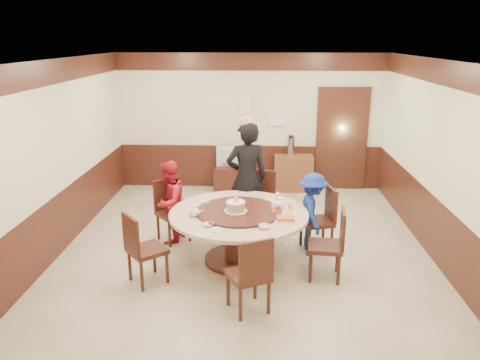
{
  "coord_description": "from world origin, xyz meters",
  "views": [
    {
      "loc": [
        0.22,
        -6.65,
        3.1
      ],
      "look_at": [
        -0.07,
        -0.13,
        1.1
      ],
      "focal_mm": 35.0,
      "sensor_mm": 36.0,
      "label": 1
    }
  ],
  "objects_px": {
    "person_red": "(169,202)",
    "tv_stand": "(235,178)",
    "banquet_table": "(239,227)",
    "birthday_cake": "(236,206)",
    "side_cabinet": "(293,173)",
    "person_blue": "(312,211)",
    "television": "(234,157)",
    "shrimp_platter": "(286,219)",
    "thermos": "(291,147)",
    "person_standing": "(247,178)"
  },
  "relations": [
    {
      "from": "banquet_table",
      "to": "television",
      "type": "xyz_separation_m",
      "value": [
        -0.24,
        3.28,
        0.18
      ]
    },
    {
      "from": "person_red",
      "to": "tv_stand",
      "type": "xyz_separation_m",
      "value": [
        0.86,
        2.63,
        -0.4
      ]
    },
    {
      "from": "birthday_cake",
      "to": "side_cabinet",
      "type": "height_order",
      "value": "birthday_cake"
    },
    {
      "from": "person_red",
      "to": "shrimp_platter",
      "type": "xyz_separation_m",
      "value": [
        1.75,
        -0.95,
        0.13
      ]
    },
    {
      "from": "birthday_cake",
      "to": "side_cabinet",
      "type": "xyz_separation_m",
      "value": [
        1.03,
        3.36,
        -0.48
      ]
    },
    {
      "from": "banquet_table",
      "to": "person_standing",
      "type": "distance_m",
      "value": 1.15
    },
    {
      "from": "person_red",
      "to": "side_cabinet",
      "type": "xyz_separation_m",
      "value": [
        2.1,
        2.66,
        -0.28
      ]
    },
    {
      "from": "tv_stand",
      "to": "television",
      "type": "distance_m",
      "value": 0.47
    },
    {
      "from": "shrimp_platter",
      "to": "person_blue",
      "type": "bearing_deg",
      "value": 60.67
    },
    {
      "from": "banquet_table",
      "to": "television",
      "type": "height_order",
      "value": "television"
    },
    {
      "from": "person_standing",
      "to": "person_blue",
      "type": "relative_size",
      "value": 1.55
    },
    {
      "from": "shrimp_platter",
      "to": "television",
      "type": "xyz_separation_m",
      "value": [
        -0.88,
        3.59,
        -0.06
      ]
    },
    {
      "from": "shrimp_platter",
      "to": "television",
      "type": "bearing_deg",
      "value": 103.86
    },
    {
      "from": "person_blue",
      "to": "television",
      "type": "bearing_deg",
      "value": 22.3
    },
    {
      "from": "television",
      "to": "side_cabinet",
      "type": "relative_size",
      "value": 0.94
    },
    {
      "from": "television",
      "to": "thermos",
      "type": "height_order",
      "value": "thermos"
    },
    {
      "from": "person_red",
      "to": "person_blue",
      "type": "relative_size",
      "value": 1.1
    },
    {
      "from": "banquet_table",
      "to": "birthday_cake",
      "type": "bearing_deg",
      "value": -129.99
    },
    {
      "from": "shrimp_platter",
      "to": "side_cabinet",
      "type": "height_order",
      "value": "shrimp_platter"
    },
    {
      "from": "person_standing",
      "to": "thermos",
      "type": "distance_m",
      "value": 2.38
    },
    {
      "from": "television",
      "to": "side_cabinet",
      "type": "height_order",
      "value": "television"
    },
    {
      "from": "side_cabinet",
      "to": "thermos",
      "type": "relative_size",
      "value": 2.11
    },
    {
      "from": "side_cabinet",
      "to": "thermos",
      "type": "height_order",
      "value": "thermos"
    },
    {
      "from": "television",
      "to": "banquet_table",
      "type": "bearing_deg",
      "value": 90.93
    },
    {
      "from": "person_blue",
      "to": "tv_stand",
      "type": "bearing_deg",
      "value": 22.3
    },
    {
      "from": "person_red",
      "to": "side_cabinet",
      "type": "bearing_deg",
      "value": 157.34
    },
    {
      "from": "person_red",
      "to": "tv_stand",
      "type": "relative_size",
      "value": 1.53
    },
    {
      "from": "birthday_cake",
      "to": "tv_stand",
      "type": "height_order",
      "value": "birthday_cake"
    },
    {
      "from": "person_red",
      "to": "person_blue",
      "type": "bearing_deg",
      "value": 101.3
    },
    {
      "from": "person_standing",
      "to": "shrimp_platter",
      "type": "relative_size",
      "value": 6.15
    },
    {
      "from": "birthday_cake",
      "to": "side_cabinet",
      "type": "relative_size",
      "value": 0.4
    },
    {
      "from": "person_red",
      "to": "birthday_cake",
      "type": "relative_size",
      "value": 4.03
    },
    {
      "from": "person_red",
      "to": "person_standing",
      "type": "bearing_deg",
      "value": 125.58
    },
    {
      "from": "person_red",
      "to": "thermos",
      "type": "bearing_deg",
      "value": 158.26
    },
    {
      "from": "person_red",
      "to": "television",
      "type": "xyz_separation_m",
      "value": [
        0.86,
        2.63,
        0.06
      ]
    },
    {
      "from": "shrimp_platter",
      "to": "thermos",
      "type": "relative_size",
      "value": 0.79
    },
    {
      "from": "person_standing",
      "to": "thermos",
      "type": "height_order",
      "value": "person_standing"
    },
    {
      "from": "banquet_table",
      "to": "person_blue",
      "type": "bearing_deg",
      "value": 24.24
    },
    {
      "from": "birthday_cake",
      "to": "television",
      "type": "xyz_separation_m",
      "value": [
        -0.21,
        3.33,
        -0.14
      ]
    },
    {
      "from": "person_standing",
      "to": "tv_stand",
      "type": "relative_size",
      "value": 2.17
    },
    {
      "from": "person_red",
      "to": "thermos",
      "type": "relative_size",
      "value": 3.43
    },
    {
      "from": "person_red",
      "to": "shrimp_platter",
      "type": "distance_m",
      "value": 2.0
    },
    {
      "from": "shrimp_platter",
      "to": "side_cabinet",
      "type": "relative_size",
      "value": 0.38
    },
    {
      "from": "tv_stand",
      "to": "banquet_table",
      "type": "bearing_deg",
      "value": -85.74
    },
    {
      "from": "tv_stand",
      "to": "television",
      "type": "height_order",
      "value": "television"
    },
    {
      "from": "banquet_table",
      "to": "person_red",
      "type": "xyz_separation_m",
      "value": [
        -1.11,
        0.65,
        0.12
      ]
    },
    {
      "from": "person_red",
      "to": "birthday_cake",
      "type": "xyz_separation_m",
      "value": [
        1.07,
        -0.7,
        0.2
      ]
    },
    {
      "from": "shrimp_platter",
      "to": "person_standing",
      "type": "bearing_deg",
      "value": 112.06
    },
    {
      "from": "person_red",
      "to": "banquet_table",
      "type": "bearing_deg",
      "value": 75.11
    },
    {
      "from": "television",
      "to": "thermos",
      "type": "relative_size",
      "value": 1.98
    }
  ]
}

